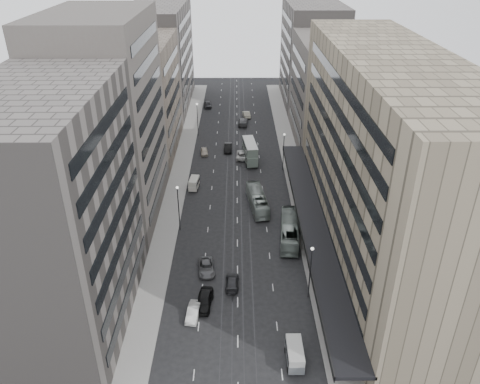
{
  "coord_description": "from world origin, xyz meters",
  "views": [
    {
      "loc": [
        -0.04,
        -54.55,
        43.49
      ],
      "look_at": [
        0.47,
        15.38,
        5.4
      ],
      "focal_mm": 35.0,
      "sensor_mm": 36.0,
      "label": 1
    }
  ],
  "objects_px": {
    "bus_far": "(258,200)",
    "vw_microbus": "(295,354)",
    "sedan_0": "(204,300)",
    "panel_van": "(194,183)",
    "sedan_1": "(193,312)",
    "double_decker": "(250,151)",
    "sedan_2": "(206,267)",
    "bus_near": "(290,230)"
  },
  "relations": [
    {
      "from": "bus_far",
      "to": "sedan_0",
      "type": "height_order",
      "value": "bus_far"
    },
    {
      "from": "bus_near",
      "to": "panel_van",
      "type": "distance_m",
      "value": 24.36
    },
    {
      "from": "bus_far",
      "to": "double_decker",
      "type": "height_order",
      "value": "double_decker"
    },
    {
      "from": "bus_near",
      "to": "sedan_2",
      "type": "relative_size",
      "value": 2.36
    },
    {
      "from": "sedan_2",
      "to": "panel_van",
      "type": "bearing_deg",
      "value": 91.49
    },
    {
      "from": "vw_microbus",
      "to": "panel_van",
      "type": "height_order",
      "value": "vw_microbus"
    },
    {
      "from": "bus_far",
      "to": "sedan_2",
      "type": "relative_size",
      "value": 2.21
    },
    {
      "from": "bus_near",
      "to": "sedan_2",
      "type": "bearing_deg",
      "value": 38.58
    },
    {
      "from": "bus_far",
      "to": "sedan_2",
      "type": "xyz_separation_m",
      "value": [
        -8.31,
        -18.63,
        -0.84
      ]
    },
    {
      "from": "double_decker",
      "to": "sedan_0",
      "type": "distance_m",
      "value": 46.59
    },
    {
      "from": "vw_microbus",
      "to": "panel_van",
      "type": "distance_m",
      "value": 45.47
    },
    {
      "from": "vw_microbus",
      "to": "sedan_1",
      "type": "relative_size",
      "value": 1.03
    },
    {
      "from": "sedan_0",
      "to": "sedan_1",
      "type": "bearing_deg",
      "value": -115.95
    },
    {
      "from": "sedan_1",
      "to": "sedan_2",
      "type": "relative_size",
      "value": 0.85
    },
    {
      "from": "double_decker",
      "to": "panel_van",
      "type": "distance_m",
      "value": 17.06
    },
    {
      "from": "sedan_0",
      "to": "vw_microbus",
      "type": "bearing_deg",
      "value": -34.52
    },
    {
      "from": "bus_far",
      "to": "vw_microbus",
      "type": "relative_size",
      "value": 2.53
    },
    {
      "from": "sedan_0",
      "to": "sedan_1",
      "type": "distance_m",
      "value": 2.43
    },
    {
      "from": "bus_near",
      "to": "bus_far",
      "type": "relative_size",
      "value": 1.06
    },
    {
      "from": "bus_far",
      "to": "vw_microbus",
      "type": "distance_m",
      "value": 35.72
    },
    {
      "from": "bus_far",
      "to": "sedan_0",
      "type": "relative_size",
      "value": 2.18
    },
    {
      "from": "bus_near",
      "to": "double_decker",
      "type": "distance_m",
      "value": 30.75
    },
    {
      "from": "panel_van",
      "to": "vw_microbus",
      "type": "bearing_deg",
      "value": -64.5
    },
    {
      "from": "vw_microbus",
      "to": "panel_van",
      "type": "relative_size",
      "value": 1.16
    },
    {
      "from": "bus_near",
      "to": "vw_microbus",
      "type": "relative_size",
      "value": 2.69
    },
    {
      "from": "panel_van",
      "to": "sedan_1",
      "type": "relative_size",
      "value": 0.89
    },
    {
      "from": "panel_van",
      "to": "sedan_2",
      "type": "bearing_deg",
      "value": -75.38
    },
    {
      "from": "sedan_2",
      "to": "sedan_0",
      "type": "bearing_deg",
      "value": -95.81
    },
    {
      "from": "bus_far",
      "to": "panel_van",
      "type": "bearing_deg",
      "value": -38.48
    },
    {
      "from": "sedan_1",
      "to": "double_decker",
      "type": "bearing_deg",
      "value": 85.95
    },
    {
      "from": "panel_van",
      "to": "sedan_1",
      "type": "xyz_separation_m",
      "value": [
        2.67,
        -35.31,
        -0.55
      ]
    },
    {
      "from": "double_decker",
      "to": "vw_microbus",
      "type": "distance_m",
      "value": 55.77
    },
    {
      "from": "vw_microbus",
      "to": "sedan_1",
      "type": "bearing_deg",
      "value": 148.15
    },
    {
      "from": "bus_near",
      "to": "bus_far",
      "type": "bearing_deg",
      "value": -58.95
    },
    {
      "from": "sedan_0",
      "to": "sedan_1",
      "type": "height_order",
      "value": "sedan_0"
    },
    {
      "from": "sedan_0",
      "to": "bus_near",
      "type": "bearing_deg",
      "value": 57.18
    },
    {
      "from": "sedan_0",
      "to": "bus_far",
      "type": "bearing_deg",
      "value": 79.15
    },
    {
      "from": "panel_van",
      "to": "sedan_1",
      "type": "bearing_deg",
      "value": -79.47
    },
    {
      "from": "panel_van",
      "to": "sedan_2",
      "type": "relative_size",
      "value": 0.75
    },
    {
      "from": "panel_van",
      "to": "sedan_0",
      "type": "xyz_separation_m",
      "value": [
        3.97,
        -33.26,
        -0.39
      ]
    },
    {
      "from": "bus_far",
      "to": "vw_microbus",
      "type": "bearing_deg",
      "value": 87.17
    },
    {
      "from": "double_decker",
      "to": "vw_microbus",
      "type": "height_order",
      "value": "double_decker"
    }
  ]
}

